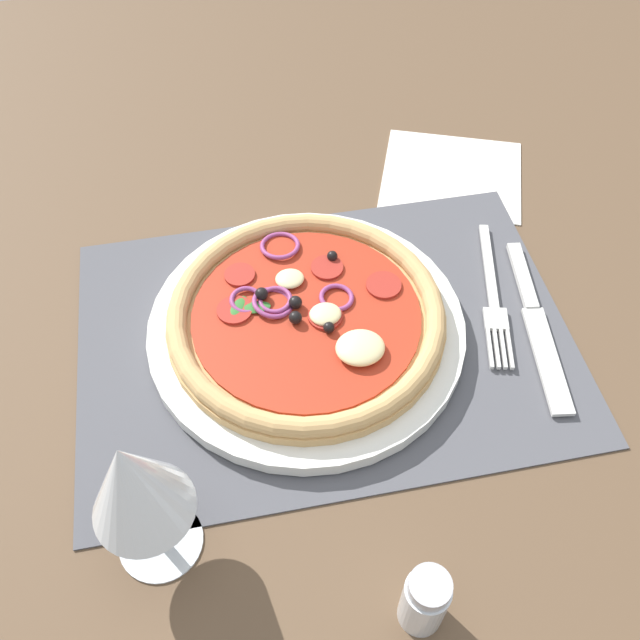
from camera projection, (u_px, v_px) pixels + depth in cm
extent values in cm
cube|color=brown|center=(325.00, 346.00, 66.28)|extent=(190.00, 140.00, 2.40)
cube|color=#4C4C51|center=(325.00, 337.00, 65.17)|extent=(45.16, 32.16, 0.40)
cylinder|color=silver|center=(307.00, 328.00, 64.66)|extent=(29.07, 29.07, 1.45)
cylinder|color=tan|center=(306.00, 320.00, 63.69)|extent=(25.32, 25.32, 1.00)
torus|color=tan|center=(306.00, 314.00, 63.02)|extent=(25.09, 25.09, 1.80)
cylinder|color=#A82D19|center=(306.00, 315.00, 63.18)|extent=(20.76, 20.76, 0.30)
ellipsoid|color=beige|center=(290.00, 279.00, 65.14)|extent=(2.69, 2.42, 0.81)
ellipsoid|color=beige|center=(360.00, 348.00, 59.98)|extent=(4.28, 3.85, 1.28)
ellipsoid|color=beige|center=(324.00, 319.00, 62.19)|extent=(2.89, 2.60, 0.87)
sphere|color=black|center=(295.00, 302.00, 63.12)|extent=(1.22, 1.22, 1.22)
sphere|color=black|center=(295.00, 314.00, 62.32)|extent=(1.19, 1.19, 1.19)
sphere|color=black|center=(332.00, 256.00, 66.78)|extent=(1.02, 1.02, 1.02)
sphere|color=black|center=(261.00, 294.00, 63.74)|extent=(1.21, 1.21, 1.21)
sphere|color=black|center=(333.00, 327.00, 61.53)|extent=(1.02, 1.02, 1.02)
torus|color=#8E3D75|center=(275.00, 300.00, 63.77)|extent=(3.20, 3.19, 0.61)
torus|color=#8E3D75|center=(337.00, 297.00, 63.94)|extent=(3.23, 3.22, 0.65)
torus|color=#8E3D75|center=(280.00, 246.00, 67.98)|extent=(3.92, 3.94, 0.79)
torus|color=#8E3D75|center=(246.00, 300.00, 63.74)|extent=(3.09, 3.09, 0.89)
torus|color=#8E3D75|center=(273.00, 303.00, 63.55)|extent=(3.87, 3.84, 1.34)
cylinder|color=#A3281E|center=(235.00, 310.00, 63.16)|extent=(3.24, 3.24, 0.30)
cylinder|color=#A3281E|center=(329.00, 319.00, 62.53)|extent=(3.14, 3.14, 0.30)
cylinder|color=#A3281E|center=(327.00, 268.00, 66.34)|extent=(3.07, 3.07, 0.30)
cylinder|color=#A3281E|center=(384.00, 285.00, 64.98)|extent=(3.29, 3.29, 0.30)
cylinder|color=#A3281E|center=(240.00, 275.00, 65.78)|extent=(2.89, 2.89, 0.30)
ellipsoid|color=#2D6B28|center=(255.00, 307.00, 63.29)|extent=(2.86, 1.52, 0.30)
ellipsoid|color=#2D6B28|center=(238.00, 307.00, 63.31)|extent=(2.69, 3.11, 0.30)
cube|color=silver|center=(489.00, 266.00, 70.12)|extent=(3.54, 11.05, 0.44)
cube|color=silver|center=(496.00, 319.00, 65.91)|extent=(2.74, 2.97, 0.44)
cube|color=silver|center=(490.00, 348.00, 63.84)|extent=(1.34, 4.27, 0.44)
cube|color=silver|center=(496.00, 349.00, 63.82)|extent=(1.34, 4.27, 0.44)
cube|color=silver|center=(503.00, 349.00, 63.80)|extent=(1.34, 4.27, 0.44)
cube|color=silver|center=(510.00, 349.00, 63.78)|extent=(1.34, 4.27, 0.44)
cube|color=silver|center=(522.00, 276.00, 69.18)|extent=(2.49, 8.50, 0.62)
cube|color=silver|center=(547.00, 359.00, 63.09)|extent=(3.64, 11.77, 0.44)
cylinder|color=silver|center=(161.00, 541.00, 53.26)|extent=(6.40, 6.40, 0.40)
cylinder|color=silver|center=(153.00, 525.00, 50.74)|extent=(0.80, 0.80, 6.00)
cone|color=silver|center=(132.00, 481.00, 45.03)|extent=(7.20, 7.20, 8.50)
cone|color=#D1336B|center=(132.00, 482.00, 45.13)|extent=(6.33, 6.33, 7.42)
cube|color=silver|center=(452.00, 174.00, 79.33)|extent=(19.33, 18.43, 0.36)
cylinder|color=silver|center=(424.00, 603.00, 48.01)|extent=(3.20, 3.20, 5.50)
cylinder|color=#ADADB2|center=(430.00, 587.00, 45.37)|extent=(2.88, 2.88, 1.20)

